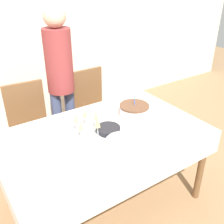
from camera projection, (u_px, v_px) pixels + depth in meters
The scene contains 13 objects.
ground_plane at pixel (105, 200), 2.52m from camera, with size 12.00×12.00×0.00m, color #93704C.
wall_back at pixel (22, 26), 3.27m from camera, with size 8.00×0.05×2.70m.
dining_table at pixel (104, 143), 2.21m from camera, with size 1.68×1.05×0.77m.
dining_chair_far_left at pixel (31, 126), 2.70m from camera, with size 0.45×0.45×0.98m.
dining_chair_far_right at pixel (92, 108), 3.06m from camera, with size 0.43×0.43×0.98m.
birthday_cake at pixel (134, 111), 2.39m from camera, with size 0.27×0.27×0.19m.
champagne_tray at pixel (87, 125), 2.13m from camera, with size 0.35×0.35×0.18m.
plate_stack_main at pixel (123, 144), 1.97m from camera, with size 0.26×0.26×0.06m.
plate_stack_dessert at pixel (108, 130), 2.16m from camera, with size 0.20×0.20×0.05m.
cake_knife at pixel (145, 126), 2.25m from camera, with size 0.30×0.06×0.00m.
fork_pile at pixel (47, 156), 1.88m from camera, with size 0.17×0.08×0.02m.
napkin_pile at pixel (37, 148), 1.96m from camera, with size 0.15×0.15×0.01m.
person_standing at pixel (60, 72), 2.71m from camera, with size 0.28×0.28×1.69m.
Camera 1 is at (-0.96, -1.56, 1.93)m, focal length 42.00 mm.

